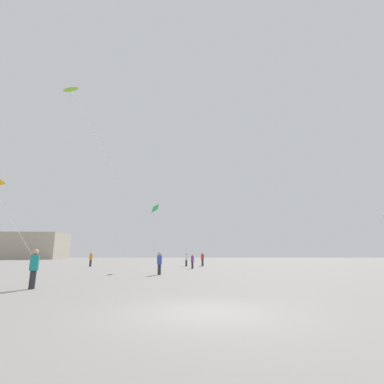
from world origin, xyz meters
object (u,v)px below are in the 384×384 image
Objects in this scene: kite_lime_diamond at (71,89)px; person_in_teal at (34,267)px; person_in_red at (202,259)px; person_in_white at (186,259)px; building_left_hall at (31,246)px; kite_emerald_delta at (155,209)px; person_in_blue at (159,262)px; person_in_purple at (192,261)px; person_in_orange at (91,259)px.

person_in_teal is at bearing -70.90° from kite_lime_diamond.
kite_lime_diamond is (-12.34, -17.64, 14.43)m from person_in_red.
person_in_teal is at bearing 88.56° from person_in_white.
kite_emerald_delta is at bearing -54.70° from building_left_hall.
person_in_white is 1.01× the size of person_in_blue.
person_in_teal is 1.13× the size of person_in_purple.
person_in_teal is at bearing -140.16° from person_in_red.
building_left_hall is at bearing -34.95° from person_in_white.
person_in_purple is 7.27m from kite_emerald_delta.
kite_lime_diamond is at bearing -61.12° from building_left_hall.
kite_emerald_delta reaches higher than person_in_teal.
person_in_purple is 0.29× the size of kite_emerald_delta.
kite_lime_diamond is 2.67× the size of kite_emerald_delta.
person_in_white is at bearing 59.66° from kite_lime_diamond.
person_in_purple is 21.08m from kite_lime_diamond.
person_in_teal is 16.95m from kite_lime_diamond.
person_in_red is 0.34× the size of kite_emerald_delta.
person_in_blue is at bearing 6.10° from kite_lime_diamond.
building_left_hall is at bearing 101.85° from person_in_red.
building_left_hall is (-54.65, 63.45, 3.55)m from person_in_white.
person_in_blue is at bearing -56.72° from building_left_hall.
person_in_teal is 0.96× the size of person_in_orange.
person_in_teal is 27.65m from person_in_red.
person_in_orange reaches higher than person_in_white.
kite_emerald_delta reaches higher than person_in_purple.
building_left_hall is at bearing -45.88° from person_in_blue.
person_in_blue is 10.32m from person_in_purple.
person_in_teal is 10.47m from person_in_blue.
person_in_white is at bearing -49.26° from building_left_hall.
person_in_orange is (-15.02, -0.59, -0.00)m from person_in_red.
kite_lime_diamond is (-7.91, -0.85, 14.50)m from person_in_blue.
person_in_orange reaches higher than person_in_blue.
person_in_orange is at bearing -24.27° from person_in_purple.
person_in_blue is 9.42m from kite_emerald_delta.
kite_lime_diamond is at bearing 12.95° from person_in_teal.
person_in_teal is 18.03m from kite_emerald_delta.
person_in_purple is at bearing 29.59° from kite_emerald_delta.
kite_lime_diamond reaches higher than person_in_white.
kite_lime_diamond is at bearing 73.97° from person_in_white.
person_in_red is at bearing 55.03° from kite_lime_diamond.
person_in_teal is 1.03× the size of person_in_blue.
person_in_orange is 0.08× the size of building_left_hall.
person_in_purple is (7.88, 19.10, -0.11)m from person_in_teal.
kite_lime_diamond is (-10.77, -10.76, 14.58)m from person_in_purple.
person_in_red is 0.13× the size of kite_lime_diamond.
person_in_white is 10.95m from kite_emerald_delta.
person_in_white is at bearing -86.82° from person_in_blue.
person_in_teal is at bearing 72.19° from person_in_blue.
building_left_hall is (-41.85, 63.69, 3.49)m from person_in_orange.
building_left_hall is at bearing 125.30° from kite_emerald_delta.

